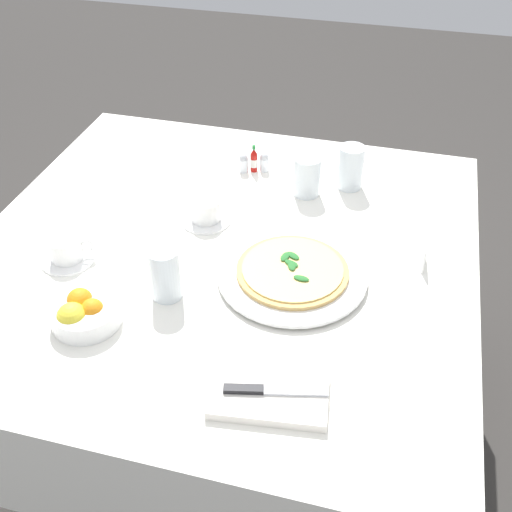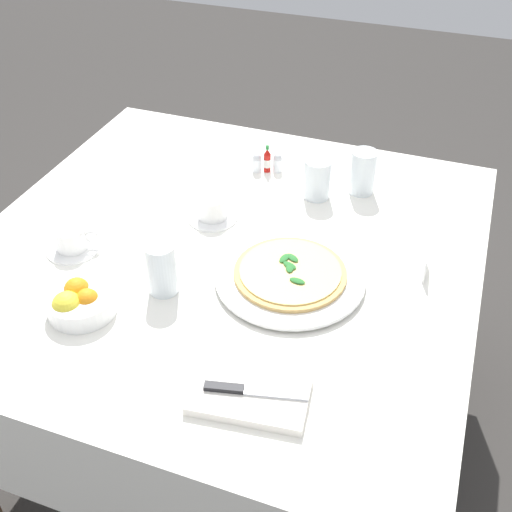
{
  "view_description": "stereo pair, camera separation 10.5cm",
  "coord_description": "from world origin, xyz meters",
  "px_view_note": "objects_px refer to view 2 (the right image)",
  "views": [
    {
      "loc": [
        0.39,
        -1.16,
        1.68
      ],
      "look_at": [
        0.1,
        -0.04,
        0.76
      ],
      "focal_mm": 44.15,
      "sensor_mm": 36.0,
      "label": 1
    },
    {
      "loc": [
        0.49,
        -1.13,
        1.68
      ],
      "look_at": [
        0.1,
        -0.04,
        0.76
      ],
      "focal_mm": 44.15,
      "sensor_mm": 36.0,
      "label": 2
    }
  ],
  "objects_px": {
    "coffee_cup_back_corner": "(212,209)",
    "water_glass_near_left": "(317,181)",
    "pizza_plate": "(290,277)",
    "pepper_shaker": "(257,163)",
    "napkin_folded": "(249,395)",
    "menu_card": "(426,261)",
    "salt_shaker": "(277,164)",
    "citrus_bowl": "(79,302)",
    "dinner_knife": "(251,390)",
    "pizza": "(290,272)",
    "water_glass_center_back": "(162,271)",
    "water_glass_far_right": "(362,174)",
    "hot_sauce_bottle": "(267,161)",
    "coffee_cup_near_right": "(72,240)"
  },
  "relations": [
    {
      "from": "water_glass_center_back",
      "to": "pizza",
      "type": "bearing_deg",
      "value": 26.26
    },
    {
      "from": "water_glass_center_back",
      "to": "hot_sauce_bottle",
      "type": "height_order",
      "value": "water_glass_center_back"
    },
    {
      "from": "hot_sauce_bottle",
      "to": "water_glass_center_back",
      "type": "bearing_deg",
      "value": -94.82
    },
    {
      "from": "water_glass_near_left",
      "to": "salt_shaker",
      "type": "height_order",
      "value": "water_glass_near_left"
    },
    {
      "from": "napkin_folded",
      "to": "menu_card",
      "type": "distance_m",
      "value": 0.55
    },
    {
      "from": "water_glass_center_back",
      "to": "menu_card",
      "type": "relative_size",
      "value": 1.39
    },
    {
      "from": "coffee_cup_back_corner",
      "to": "water_glass_near_left",
      "type": "relative_size",
      "value": 1.19
    },
    {
      "from": "pizza",
      "to": "dinner_knife",
      "type": "relative_size",
      "value": 1.33
    },
    {
      "from": "coffee_cup_back_corner",
      "to": "menu_card",
      "type": "height_order",
      "value": "coffee_cup_back_corner"
    },
    {
      "from": "water_glass_near_left",
      "to": "pizza",
      "type": "bearing_deg",
      "value": -83.85
    },
    {
      "from": "dinner_knife",
      "to": "water_glass_far_right",
      "type": "bearing_deg",
      "value": 74.48
    },
    {
      "from": "water_glass_far_right",
      "to": "water_glass_center_back",
      "type": "bearing_deg",
      "value": -120.43
    },
    {
      "from": "citrus_bowl",
      "to": "dinner_knife",
      "type": "bearing_deg",
      "value": -12.9
    },
    {
      "from": "menu_card",
      "to": "water_glass_near_left",
      "type": "bearing_deg",
      "value": -130.22
    },
    {
      "from": "coffee_cup_near_right",
      "to": "napkin_folded",
      "type": "height_order",
      "value": "coffee_cup_near_right"
    },
    {
      "from": "pepper_shaker",
      "to": "water_glass_far_right",
      "type": "bearing_deg",
      "value": -0.62
    },
    {
      "from": "pizza_plate",
      "to": "pepper_shaker",
      "type": "relative_size",
      "value": 6.13
    },
    {
      "from": "pizza",
      "to": "water_glass_center_back",
      "type": "distance_m",
      "value": 0.29
    },
    {
      "from": "water_glass_center_back",
      "to": "salt_shaker",
      "type": "bearing_deg",
      "value": 82.52
    },
    {
      "from": "water_glass_center_back",
      "to": "pepper_shaker",
      "type": "bearing_deg",
      "value": 87.95
    },
    {
      "from": "dinner_knife",
      "to": "water_glass_near_left",
      "type": "bearing_deg",
      "value": 82.95
    },
    {
      "from": "hot_sauce_bottle",
      "to": "menu_card",
      "type": "xyz_separation_m",
      "value": [
        0.49,
        -0.3,
        -0.0
      ]
    },
    {
      "from": "dinner_knife",
      "to": "salt_shaker",
      "type": "height_order",
      "value": "salt_shaker"
    },
    {
      "from": "dinner_knife",
      "to": "hot_sauce_bottle",
      "type": "bearing_deg",
      "value": 94.15
    },
    {
      "from": "coffee_cup_near_right",
      "to": "pizza",
      "type": "bearing_deg",
      "value": 7.35
    },
    {
      "from": "napkin_folded",
      "to": "hot_sauce_bottle",
      "type": "bearing_deg",
      "value": 99.78
    },
    {
      "from": "pizza_plate",
      "to": "coffee_cup_near_right",
      "type": "height_order",
      "value": "coffee_cup_near_right"
    },
    {
      "from": "napkin_folded",
      "to": "citrus_bowl",
      "type": "height_order",
      "value": "citrus_bowl"
    },
    {
      "from": "pepper_shaker",
      "to": "hot_sauce_bottle",
      "type": "bearing_deg",
      "value": 19.65
    },
    {
      "from": "pizza_plate",
      "to": "dinner_knife",
      "type": "height_order",
      "value": "dinner_knife"
    },
    {
      "from": "pizza_plate",
      "to": "water_glass_center_back",
      "type": "relative_size",
      "value": 2.75
    },
    {
      "from": "pizza",
      "to": "water_glass_center_back",
      "type": "bearing_deg",
      "value": -153.74
    },
    {
      "from": "salt_shaker",
      "to": "coffee_cup_back_corner",
      "type": "bearing_deg",
      "value": -106.43
    },
    {
      "from": "hot_sauce_bottle",
      "to": "menu_card",
      "type": "bearing_deg",
      "value": -31.72
    },
    {
      "from": "pizza_plate",
      "to": "coffee_cup_back_corner",
      "type": "height_order",
      "value": "coffee_cup_back_corner"
    },
    {
      "from": "pizza",
      "to": "coffee_cup_back_corner",
      "type": "xyz_separation_m",
      "value": [
        -0.26,
        0.17,
        0.0
      ]
    },
    {
      "from": "pizza_plate",
      "to": "water_glass_far_right",
      "type": "distance_m",
      "value": 0.44
    },
    {
      "from": "coffee_cup_back_corner",
      "to": "water_glass_near_left",
      "type": "bearing_deg",
      "value": 40.54
    },
    {
      "from": "citrus_bowl",
      "to": "coffee_cup_back_corner",
      "type": "bearing_deg",
      "value": 72.68
    },
    {
      "from": "citrus_bowl",
      "to": "hot_sauce_bottle",
      "type": "xyz_separation_m",
      "value": [
        0.19,
        0.69,
        0.01
      ]
    },
    {
      "from": "coffee_cup_back_corner",
      "to": "pepper_shaker",
      "type": "xyz_separation_m",
      "value": [
        0.03,
        0.26,
        -0.0
      ]
    },
    {
      "from": "dinner_knife",
      "to": "pepper_shaker",
      "type": "xyz_separation_m",
      "value": [
        -0.27,
        0.78,
        0.0
      ]
    },
    {
      "from": "pizza",
      "to": "pizza_plate",
      "type": "bearing_deg",
      "value": -76.2
    },
    {
      "from": "coffee_cup_back_corner",
      "to": "salt_shaker",
      "type": "distance_m",
      "value": 0.29
    },
    {
      "from": "coffee_cup_back_corner",
      "to": "water_glass_center_back",
      "type": "distance_m",
      "value": 0.3
    },
    {
      "from": "water_glass_far_right",
      "to": "salt_shaker",
      "type": "bearing_deg",
      "value": 174.69
    },
    {
      "from": "coffee_cup_near_right",
      "to": "dinner_knife",
      "type": "distance_m",
      "value": 0.63
    },
    {
      "from": "water_glass_near_left",
      "to": "salt_shaker",
      "type": "distance_m",
      "value": 0.17
    },
    {
      "from": "napkin_folded",
      "to": "dinner_knife",
      "type": "bearing_deg",
      "value": 5.82
    },
    {
      "from": "water_glass_near_left",
      "to": "salt_shaker",
      "type": "relative_size",
      "value": 1.96
    }
  ]
}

